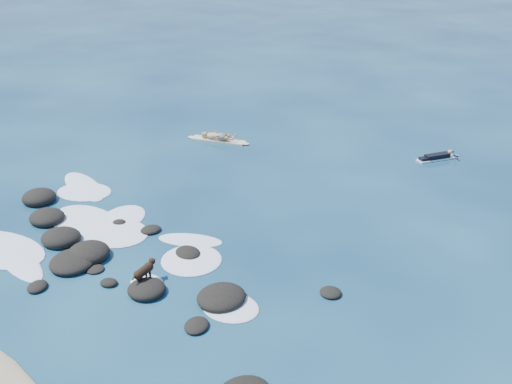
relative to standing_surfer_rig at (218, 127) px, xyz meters
The scene contains 6 objects.
ground 10.37m from the standing_surfer_rig, 66.96° to the right, with size 160.00×160.00×0.00m, color #0A2642.
reef_rocks 11.42m from the standing_surfer_rig, 74.09° to the right, with size 14.57×6.07×0.61m.
breaking_foam 10.10m from the standing_surfer_rig, 80.26° to the right, with size 12.69×7.52×0.12m.
standing_surfer_rig is the anchor object (origin of this frame).
paddling_surfer_rig 10.66m from the standing_surfer_rig, 19.92° to the left, with size 1.64×1.98×0.39m.
dog 12.56m from the standing_surfer_rig, 63.69° to the right, with size 0.35×1.16×0.73m.
Camera 1 is at (12.31, -12.10, 10.09)m, focal length 40.00 mm.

